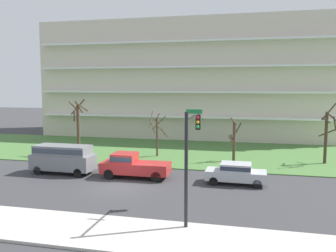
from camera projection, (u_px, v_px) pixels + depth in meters
ground at (120, 186)px, 25.70m from camera, size 160.00×160.00×0.00m
sidewalk_curb_near at (64, 228)px, 17.96m from camera, size 80.00×4.00×0.15m
grass_lawn_strip at (166, 151)px, 39.24m from camera, size 80.00×16.00×0.08m
apartment_building at (189, 80)px, 52.40m from camera, size 40.50×14.03×16.10m
tree_far_left at (78, 125)px, 37.31m from camera, size 2.09×2.09×5.83m
tree_left at (157, 133)px, 36.10m from camera, size 2.02×1.96×4.70m
tree_center at (234, 140)px, 33.75m from camera, size 1.28×1.27×4.29m
tree_right at (327, 134)px, 32.62m from camera, size 1.68×2.28×5.69m
sedan_silver_near_left at (236, 172)px, 26.18m from camera, size 4.43×1.89×1.57m
pickup_red_center_left at (133, 165)px, 27.98m from camera, size 5.42×2.06×1.95m
van_gray_center_right at (63, 157)px, 29.32m from camera, size 5.24×2.09×2.36m
traffic_signal_mast at (191, 146)px, 18.89m from camera, size 0.90×4.32×5.98m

